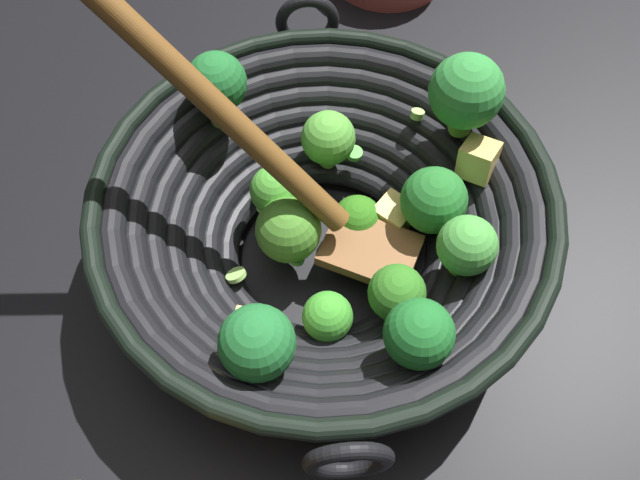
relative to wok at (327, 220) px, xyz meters
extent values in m
plane|color=black|center=(0.00, 0.00, -0.06)|extent=(4.00, 4.00, 0.00)
cylinder|color=black|center=(0.00, 0.00, -0.06)|extent=(0.13, 0.13, 0.01)
torus|color=black|center=(0.00, 0.00, -0.04)|extent=(0.18, 0.18, 0.02)
torus|color=black|center=(0.00, 0.00, -0.03)|extent=(0.20, 0.20, 0.02)
torus|color=black|center=(0.00, 0.00, -0.02)|extent=(0.23, 0.23, 0.02)
torus|color=black|center=(0.00, 0.00, -0.01)|extent=(0.25, 0.25, 0.02)
torus|color=black|center=(0.00, 0.00, 0.00)|extent=(0.27, 0.27, 0.02)
torus|color=black|center=(0.00, 0.00, 0.01)|extent=(0.30, 0.30, 0.02)
torus|color=black|center=(0.00, 0.00, 0.02)|extent=(0.32, 0.32, 0.02)
torus|color=black|center=(0.00, 0.00, 0.03)|extent=(0.34, 0.34, 0.01)
torus|color=black|center=(-0.12, 0.14, 0.03)|extent=(0.05, 0.04, 0.05)
torus|color=black|center=(0.11, -0.14, 0.03)|extent=(0.05, 0.04, 0.05)
cylinder|color=#76C451|center=(0.06, 0.06, -0.03)|extent=(0.02, 0.02, 0.02)
sphere|color=#439432|center=(0.06, 0.06, 0.00)|extent=(0.05, 0.05, 0.05)
cylinder|color=#67AB43|center=(0.01, 0.03, -0.05)|extent=(0.02, 0.02, 0.01)
sphere|color=#2D6F18|center=(0.01, 0.03, -0.02)|extent=(0.04, 0.04, 0.04)
cylinder|color=#7BB243|center=(0.10, 0.03, -0.01)|extent=(0.02, 0.02, 0.02)
sphere|color=green|center=(0.10, 0.03, 0.02)|extent=(0.04, 0.04, 0.04)
cylinder|color=#77B351|center=(0.06, 0.06, -0.02)|extent=(0.03, 0.03, 0.02)
sphere|color=#236D29|center=(0.06, 0.06, 0.01)|extent=(0.05, 0.05, 0.05)
cylinder|color=#70A03B|center=(0.04, -0.06, -0.04)|extent=(0.02, 0.02, 0.01)
sphere|color=green|center=(0.04, -0.06, -0.02)|extent=(0.04, 0.04, 0.04)
cylinder|color=#649644|center=(0.03, -0.12, 0.00)|extent=(0.02, 0.02, 0.02)
sphere|color=#206B2F|center=(0.03, -0.12, 0.03)|extent=(0.05, 0.05, 0.05)
cylinder|color=#8BC24C|center=(-0.05, -0.01, -0.03)|extent=(0.02, 0.02, 0.02)
sphere|color=green|center=(-0.05, -0.01, 0.00)|extent=(0.04, 0.04, 0.04)
cylinder|color=#6A9B3E|center=(0.07, -0.02, -0.03)|extent=(0.02, 0.02, 0.02)
sphere|color=#307420|center=(0.07, -0.02, 0.00)|extent=(0.04, 0.04, 0.04)
cylinder|color=olive|center=(-0.02, -0.02, -0.03)|extent=(0.02, 0.02, 0.01)
sphere|color=#468329|center=(-0.02, -0.02, 0.00)|extent=(0.05, 0.05, 0.05)
cylinder|color=#74BB46|center=(0.04, 0.12, 0.02)|extent=(0.03, 0.03, 0.02)
sphere|color=#2F8639|center=(0.04, 0.12, 0.06)|extent=(0.06, 0.06, 0.06)
cylinder|color=#76A94F|center=(-0.04, 0.06, -0.02)|extent=(0.02, 0.02, 0.01)
sphere|color=#54A339|center=(-0.04, 0.06, 0.00)|extent=(0.04, 0.04, 0.04)
cylinder|color=#78A642|center=(-0.12, 0.03, 0.02)|extent=(0.03, 0.03, 0.02)
sphere|color=#1E662B|center=(-0.12, 0.03, 0.05)|extent=(0.05, 0.05, 0.05)
cylinder|color=#679748|center=(0.11, -0.05, 0.01)|extent=(0.02, 0.02, 0.01)
sphere|color=#1D6928|center=(0.11, -0.05, 0.03)|extent=(0.05, 0.05, 0.05)
cube|color=#D7B95F|center=(0.07, 0.10, 0.02)|extent=(0.03, 0.03, 0.03)
cube|color=#E2C263|center=(0.03, 0.05, -0.02)|extent=(0.03, 0.03, 0.03)
cube|color=#E0B962|center=(0.01, -0.10, -0.01)|extent=(0.03, 0.04, 0.03)
cube|color=#EBB66D|center=(0.00, -0.10, -0.01)|extent=(0.03, 0.03, 0.02)
cylinder|color=#99D166|center=(-0.04, -0.07, -0.03)|extent=(0.02, 0.02, 0.01)
cylinder|color=#56B247|center=(-0.02, 0.07, -0.01)|extent=(0.02, 0.02, 0.01)
cylinder|color=#99D166|center=(-0.06, 0.00, -0.03)|extent=(0.02, 0.02, 0.01)
cylinder|color=#56B247|center=(-0.01, -0.03, -0.02)|extent=(0.02, 0.02, 0.01)
cylinder|color=#99D166|center=(0.00, 0.12, 0.01)|extent=(0.01, 0.01, 0.01)
cylinder|color=#99D166|center=(-0.07, 0.01, -0.03)|extent=(0.02, 0.02, 0.01)
cube|color=brown|center=(0.03, 0.01, -0.02)|extent=(0.08, 0.06, 0.01)
cylinder|color=brown|center=(-0.08, -0.02, 0.10)|extent=(0.20, 0.06, 0.19)
camera|label=1|loc=(0.16, -0.23, 0.43)|focal=39.07mm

